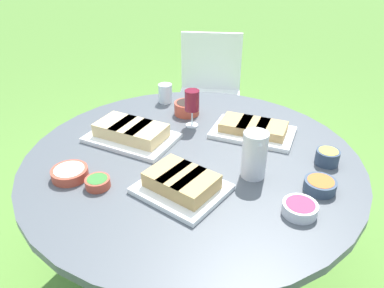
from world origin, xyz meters
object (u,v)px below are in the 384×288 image
at_px(chair_far_back, 210,87).
at_px(wine_glass, 192,102).
at_px(water_pitcher, 254,155).
at_px(dining_table, 192,174).

bearing_deg(chair_far_back, wine_glass, -18.90).
bearing_deg(chair_far_back, water_pitcher, -6.85).
relative_size(dining_table, water_pitcher, 7.52).
distance_m(chair_far_back, wine_glass, 1.02).
distance_m(chair_far_back, water_pitcher, 1.41).
distance_m(dining_table, wine_glass, 0.35).
distance_m(water_pitcher, wine_glass, 0.48).
relative_size(dining_table, wine_glass, 7.69).
relative_size(dining_table, chair_far_back, 1.58).
height_order(dining_table, water_pitcher, water_pitcher).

